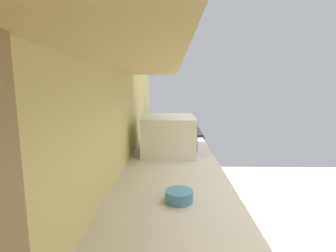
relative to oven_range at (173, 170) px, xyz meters
The scene contains 4 objects.
wall_back 1.71m from the oven_range, 165.14° to the left, with size 3.81×0.12×2.73m, color #E0CF7C.
oven_range is the anchor object (origin of this frame).
microwave 1.03m from the oven_range, behind, with size 0.48×0.39×0.28m.
bowl 1.77m from the oven_range, behind, with size 0.12×0.12×0.05m.
Camera 1 is at (-1.32, 1.27, 1.40)m, focal length 26.57 mm.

